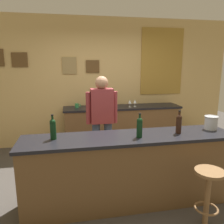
% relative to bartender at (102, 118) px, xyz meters
% --- Properties ---
extents(ground_plane, '(10.00, 10.00, 0.00)m').
position_rel_bartender_xyz_m(ground_plane, '(0.22, -0.53, -0.94)').
color(ground_plane, '#423D38').
extents(back_wall, '(6.00, 0.09, 2.80)m').
position_rel_bartender_xyz_m(back_wall, '(0.24, 1.50, 0.48)').
color(back_wall, tan).
rests_on(back_wall, ground_plane).
extents(bar_counter, '(2.72, 0.60, 0.92)m').
position_rel_bartender_xyz_m(bar_counter, '(0.22, -0.93, -0.47)').
color(bar_counter, brown).
rests_on(bar_counter, ground_plane).
extents(side_counter, '(2.53, 0.56, 0.90)m').
position_rel_bartender_xyz_m(side_counter, '(0.62, 1.12, -0.48)').
color(side_counter, brown).
rests_on(side_counter, ground_plane).
extents(bartender, '(0.52, 0.21, 1.62)m').
position_rel_bartender_xyz_m(bartender, '(0.00, 0.00, 0.00)').
color(bartender, '#384766').
rests_on(bartender, ground_plane).
extents(bar_stool, '(0.32, 0.32, 0.68)m').
position_rel_bartender_xyz_m(bar_stool, '(0.95, -1.55, -0.48)').
color(bar_stool, brown).
rests_on(bar_stool, ground_plane).
extents(wine_bottle_a, '(0.07, 0.07, 0.31)m').
position_rel_bartender_xyz_m(wine_bottle_a, '(-0.72, -0.88, 0.12)').
color(wine_bottle_a, black).
rests_on(wine_bottle_a, bar_counter).
extents(wine_bottle_b, '(0.07, 0.07, 0.31)m').
position_rel_bartender_xyz_m(wine_bottle_b, '(0.32, -1.01, 0.12)').
color(wine_bottle_b, black).
rests_on(wine_bottle_b, bar_counter).
extents(wine_bottle_c, '(0.07, 0.07, 0.31)m').
position_rel_bartender_xyz_m(wine_bottle_c, '(0.87, -0.95, 0.12)').
color(wine_bottle_c, black).
rests_on(wine_bottle_c, bar_counter).
extents(ice_bucket, '(0.19, 0.19, 0.19)m').
position_rel_bartender_xyz_m(ice_bucket, '(1.39, -0.86, 0.08)').
color(ice_bucket, '#B7BABF').
rests_on(ice_bucket, bar_counter).
extents(wine_glass_a, '(0.07, 0.07, 0.16)m').
position_rel_bartender_xyz_m(wine_glass_a, '(0.31, 1.09, 0.07)').
color(wine_glass_a, silver).
rests_on(wine_glass_a, side_counter).
extents(wine_glass_b, '(0.07, 0.07, 0.16)m').
position_rel_bartender_xyz_m(wine_glass_b, '(0.40, 1.18, 0.07)').
color(wine_glass_b, silver).
rests_on(wine_glass_b, side_counter).
extents(wine_glass_c, '(0.07, 0.07, 0.16)m').
position_rel_bartender_xyz_m(wine_glass_c, '(0.75, 1.02, 0.07)').
color(wine_glass_c, silver).
rests_on(wine_glass_c, side_counter).
extents(wine_glass_d, '(0.07, 0.07, 0.16)m').
position_rel_bartender_xyz_m(wine_glass_d, '(0.87, 1.03, 0.07)').
color(wine_glass_d, silver).
rests_on(wine_glass_d, side_counter).
extents(coffee_mug, '(0.13, 0.08, 0.09)m').
position_rel_bartender_xyz_m(coffee_mug, '(-0.36, 1.15, 0.01)').
color(coffee_mug, '#338C4C').
rests_on(coffee_mug, side_counter).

